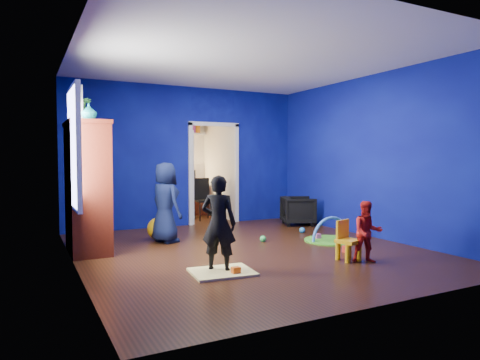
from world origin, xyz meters
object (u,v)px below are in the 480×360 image
tv_armoire (87,187)px  hopper_ball (159,229)px  kid_chair (348,243)px  folding_chair (204,200)px  child_black (219,223)px  study_desk (189,200)px  vase (89,112)px  armchair (298,211)px  crt_tv (90,184)px  toddler_red (367,232)px  play_mat (331,240)px  child_navy (165,202)px

tv_armoire → hopper_ball: 1.50m
kid_chair → folding_chair: (-0.31, 4.50, 0.21)m
child_black → study_desk: child_black is taller
vase → study_desk: bearing=51.4°
armchair → child_black: 4.01m
vase → study_desk: 4.83m
armchair → crt_tv: 4.40m
child_black → crt_tv: (-1.26, 1.93, 0.42)m
armchair → crt_tv: (-4.28, -0.70, 0.72)m
child_black → tv_armoire: bearing=-16.6°
toddler_red → kid_chair: (-0.15, 0.20, -0.17)m
play_mat → folding_chair: size_ratio=0.99×
folding_chair → study_desk: bearing=90.0°
crt_tv → child_navy: bearing=7.8°
vase → play_mat: size_ratio=0.25×
study_desk → child_navy: bearing=-116.9°
vase → crt_tv: 1.10m
armchair → study_desk: 2.95m
child_navy → vase: vase is taller
crt_tv → folding_chair: 3.64m
hopper_ball → kid_chair: (1.92, -2.64, 0.05)m
crt_tv → play_mat: size_ratio=0.77×
child_navy → play_mat: 2.89m
child_black → folding_chair: child_black is taller
child_black → tv_armoire: tv_armoire is taller
toddler_red → crt_tv: crt_tv is taller
tv_armoire → folding_chair: (2.82, 2.28, -0.52)m
armchair → crt_tv: crt_tv is taller
child_navy → vase: 1.94m
crt_tv → play_mat: 4.03m
hopper_ball → kid_chair: kid_chair is taller
vase → tv_armoire: 1.14m
hopper_ball → folding_chair: size_ratio=0.43×
toddler_red → crt_tv: 4.09m
child_navy → crt_tv: 1.28m
tv_armoire → study_desk: (2.82, 3.24, -0.60)m
child_navy → play_mat: child_navy is taller
tv_armoire → vase: bearing=-90.0°
study_desk → folding_chair: folding_chair is taller
folding_chair → toddler_red: bearing=-84.4°
tv_armoire → toddler_red: bearing=-36.4°
study_desk → toddler_red: bearing=-85.3°
crt_tv → study_desk: bearing=49.3°
child_black → play_mat: child_black is taller
crt_tv → hopper_ball: size_ratio=1.78×
child_black → kid_chair: bearing=-149.8°
armchair → toddler_red: (-1.04, -3.12, 0.12)m
child_black → tv_armoire: (-1.30, 1.93, 0.38)m
crt_tv → child_black: bearing=-56.8°
hopper_ball → tv_armoire: bearing=-161.0°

